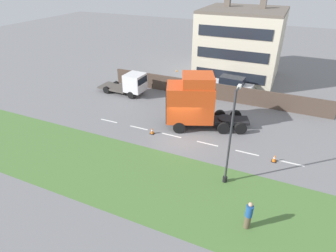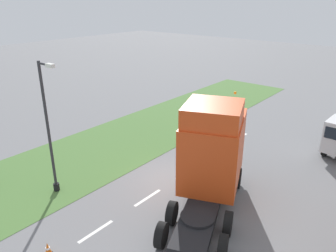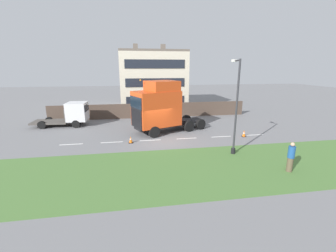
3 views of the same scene
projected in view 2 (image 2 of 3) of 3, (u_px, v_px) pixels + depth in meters
The scene contains 7 objects.
ground_plane at pixel (176, 179), 17.69m from camera, with size 120.00×120.00×0.00m, color slate.
grass_verge at pixel (104, 149), 21.23m from camera, with size 7.00×44.00×0.01m.
lane_markings at pixel (168, 184), 17.18m from camera, with size 0.16×17.80×0.00m.
lorry_cab at pixel (212, 151), 15.36m from camera, with size 5.07×7.50×4.99m.
lamp_post at pixel (50, 135), 15.47m from camera, with size 1.27×0.30×6.59m.
traffic_cone_lead at pixel (197, 156), 19.66m from camera, with size 0.36×0.36×0.58m.
traffic_cone_trailing at pixel (48, 249), 12.37m from camera, with size 0.36×0.36×0.58m.
Camera 2 is at (9.42, -12.19, 9.17)m, focal length 35.00 mm.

